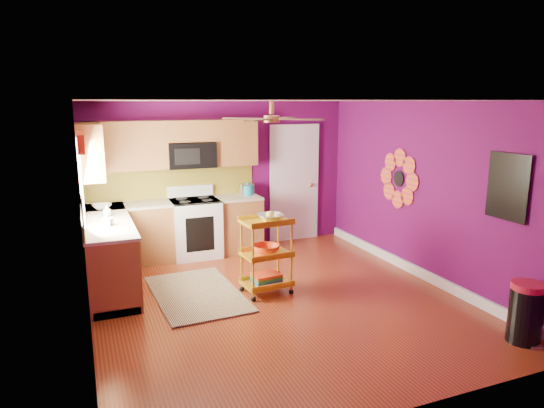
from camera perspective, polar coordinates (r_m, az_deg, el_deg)
name	(u,v)px	position (r m, az deg, el deg)	size (l,w,h in m)	color
ground	(278,299)	(6.34, 0.66, -11.15)	(5.00, 5.00, 0.00)	maroon
room_envelope	(280,173)	(5.91, 0.94, 3.62)	(4.54, 5.04, 2.52)	#580A4E
lower_cabinets	(149,241)	(7.54, -14.30, -4.24)	(2.81, 2.31, 0.94)	brown
electric_range	(195,227)	(8.00, -9.02, -2.72)	(0.76, 0.66, 1.13)	white
upper_cabinetry	(148,148)	(7.65, -14.43, 6.41)	(2.80, 2.30, 1.26)	brown
left_window	(80,164)	(6.47, -21.62, 4.45)	(0.08, 1.35, 1.08)	white
panel_door	(294,184)	(8.76, 2.61, 2.32)	(0.95, 0.11, 2.15)	white
right_wall_art	(442,182)	(6.83, 19.39, 2.47)	(0.04, 2.74, 1.04)	black
ceiling_fan	(272,118)	(6.02, -0.03, 10.07)	(1.01, 1.01, 0.26)	#BF8C3F
shag_rug	(197,293)	(6.56, -8.85, -10.36)	(1.06, 1.73, 0.02)	#301F10
rolling_cart	(267,252)	(6.36, -0.60, -5.62)	(0.64, 0.49, 1.11)	gold
trash_can	(526,313)	(5.83, 27.67, -11.26)	(0.44, 0.44, 0.65)	black
teal_kettle	(248,190)	(8.23, -2.86, 1.69)	(0.18, 0.18, 0.21)	teal
toaster	(247,189)	(8.27, -2.96, 1.78)	(0.22, 0.15, 0.18)	beige
soap_bottle_a	(106,220)	(6.46, -18.91, -1.77)	(0.08, 0.08, 0.18)	#EA3F72
soap_bottle_b	(107,211)	(7.05, -18.84, -0.74)	(0.12, 0.12, 0.16)	white
counter_dish	(102,207)	(7.56, -19.37, -0.28)	(0.28, 0.28, 0.07)	white
counter_cup	(109,221)	(6.55, -18.62, -1.96)	(0.11, 0.11, 0.09)	white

